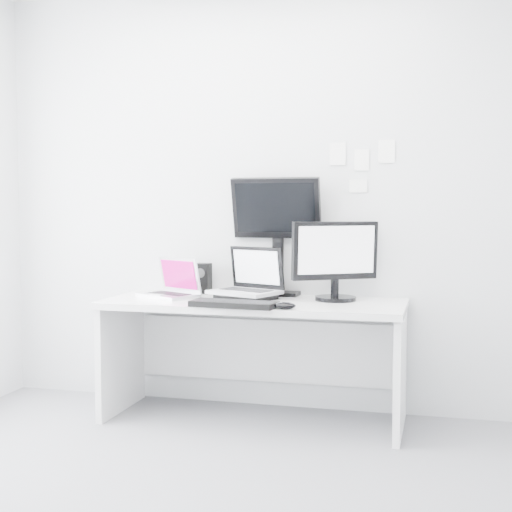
# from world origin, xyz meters

# --- Properties ---
(ground) EXTENTS (3.60, 3.60, 0.00)m
(ground) POSITION_xyz_m (0.00, 0.00, 0.00)
(ground) COLOR #59595D
(ground) RESTS_ON ground
(back_wall) EXTENTS (3.60, 0.00, 3.60)m
(back_wall) POSITION_xyz_m (0.00, 1.60, 1.35)
(back_wall) COLOR silver
(back_wall) RESTS_ON ground
(desk) EXTENTS (1.80, 0.70, 0.73)m
(desk) POSITION_xyz_m (0.00, 1.25, 0.36)
(desk) COLOR silver
(desk) RESTS_ON ground
(macbook) EXTENTS (0.42, 0.39, 0.26)m
(macbook) POSITION_xyz_m (-0.56, 1.27, 0.86)
(macbook) COLOR silver
(macbook) RESTS_ON desk
(speaker) EXTENTS (0.12, 0.12, 0.20)m
(speaker) POSITION_xyz_m (-0.41, 1.52, 0.83)
(speaker) COLOR black
(speaker) RESTS_ON desk
(dell_laptop) EXTENTS (0.48, 0.43, 0.33)m
(dell_laptop) POSITION_xyz_m (-0.07, 1.30, 0.89)
(dell_laptop) COLOR #A2A4A9
(dell_laptop) RESTS_ON desk
(rear_monitor) EXTENTS (0.57, 0.22, 0.77)m
(rear_monitor) POSITION_xyz_m (0.07, 1.56, 1.11)
(rear_monitor) COLOR black
(rear_monitor) RESTS_ON desk
(samsung_monitor) EXTENTS (0.59, 0.49, 0.49)m
(samsung_monitor) POSITION_xyz_m (0.47, 1.38, 0.98)
(samsung_monitor) COLOR black
(samsung_monitor) RESTS_ON desk
(keyboard) EXTENTS (0.50, 0.22, 0.03)m
(keyboard) POSITION_xyz_m (-0.04, 0.96, 0.75)
(keyboard) COLOR black
(keyboard) RESTS_ON desk
(mouse) EXTENTS (0.12, 0.08, 0.04)m
(mouse) POSITION_xyz_m (0.26, 0.94, 0.75)
(mouse) COLOR black
(mouse) RESTS_ON desk
(wall_note_0) EXTENTS (0.10, 0.00, 0.14)m
(wall_note_0) POSITION_xyz_m (0.45, 1.59, 1.62)
(wall_note_0) COLOR white
(wall_note_0) RESTS_ON back_wall
(wall_note_1) EXTENTS (0.09, 0.00, 0.13)m
(wall_note_1) POSITION_xyz_m (0.60, 1.59, 1.58)
(wall_note_1) COLOR white
(wall_note_1) RESTS_ON back_wall
(wall_note_2) EXTENTS (0.10, 0.00, 0.14)m
(wall_note_2) POSITION_xyz_m (0.75, 1.59, 1.63)
(wall_note_2) COLOR white
(wall_note_2) RESTS_ON back_wall
(wall_note_3) EXTENTS (0.11, 0.00, 0.08)m
(wall_note_3) POSITION_xyz_m (0.58, 1.59, 1.42)
(wall_note_3) COLOR white
(wall_note_3) RESTS_ON back_wall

